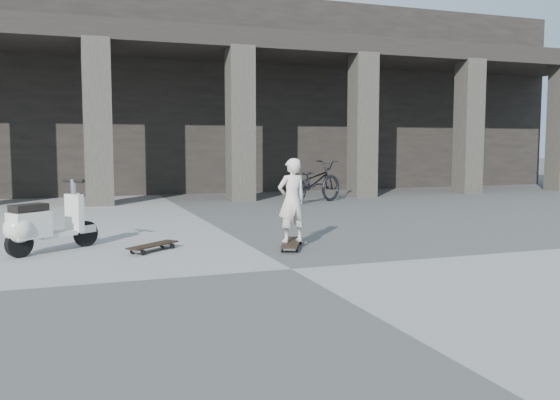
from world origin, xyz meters
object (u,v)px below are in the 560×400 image
object	(u,v)px
longboard	(292,243)
child	(292,200)
bicycle	(314,182)
skateboard_spare	(153,246)
scooter	(38,225)

from	to	relation	value
longboard	child	xyz separation A→B (m)	(-0.00, -0.00, 0.62)
child	longboard	bearing A→B (deg)	-124.83
longboard	bicycle	distance (m)	6.65
skateboard_spare	scooter	xyz separation A→B (m)	(-1.49, 0.29, 0.32)
child	scooter	bearing A→B (deg)	-20.21
longboard	child	bearing A→B (deg)	179.53
skateboard_spare	bicycle	xyz separation A→B (m)	(4.76, 5.56, 0.46)
longboard	scooter	world-z (taller)	scooter
scooter	child	bearing A→B (deg)	-48.47
skateboard_spare	scooter	world-z (taller)	scooter
scooter	bicycle	xyz separation A→B (m)	(6.25, 5.27, 0.14)
child	scooter	size ratio (longest dim) A/B	0.98
scooter	longboard	bearing A→B (deg)	-48.47
bicycle	scooter	bearing A→B (deg)	102.62
skateboard_spare	bicycle	bearing A→B (deg)	9.12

